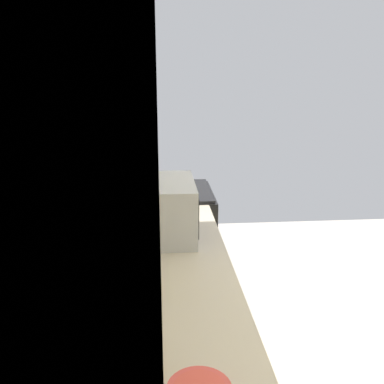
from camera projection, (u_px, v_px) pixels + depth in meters
wall_back at (50, 170)px, 1.42m from camera, size 4.03×0.12×2.79m
oven_range at (165, 249)px, 3.09m from camera, size 0.59×0.69×1.06m
microwave at (156, 209)px, 2.18m from camera, size 0.46×0.41×0.29m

